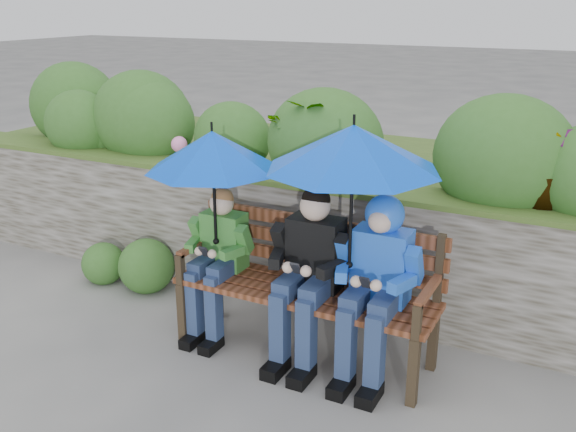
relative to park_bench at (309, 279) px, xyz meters
The scene contains 8 objects.
ground 0.57m from the park_bench, 159.76° to the right, with size 60.00×60.00×0.00m, color #5B5B5B.
garden_backdrop 1.54m from the park_bench, 98.92° to the left, with size 8.00×2.84×1.79m.
park_bench is the anchor object (origin of this frame).
boy_left 0.69m from the park_bench, behind, with size 0.46×0.53×1.09m.
boy_middle 0.16m from the park_bench, 65.05° to the right, with size 0.54×0.62×1.20m.
boy_right 0.54m from the park_bench, ahead, with size 0.53×0.65×1.19m.
umbrella_left 1.08m from the park_bench, behind, with size 0.92×0.92×0.86m.
umbrella_right 1.02m from the park_bench, 18.55° to the right, with size 1.08×1.08×0.97m.
Camera 1 is at (1.86, -3.53, 2.34)m, focal length 40.00 mm.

